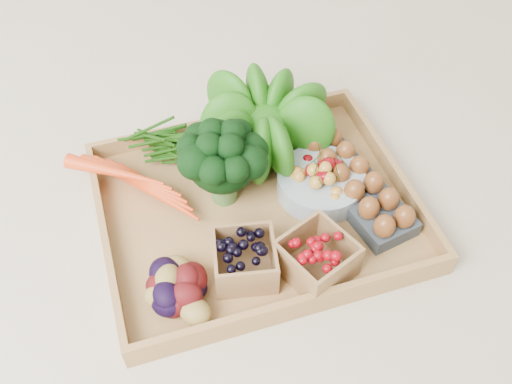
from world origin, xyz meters
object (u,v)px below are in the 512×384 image
object	(u,v)px
broccoli	(223,174)
cherry_bowl	(321,184)
tray	(256,211)
egg_carton	(355,189)

from	to	relation	value
broccoli	cherry_bowl	bearing A→B (deg)	-13.19
broccoli	cherry_bowl	world-z (taller)	broccoli
tray	cherry_bowl	size ratio (longest dim) A/B	3.41
cherry_bowl	broccoli	bearing A→B (deg)	166.81
tray	broccoli	distance (m)	0.09
tray	cherry_bowl	xyz separation A→B (m)	(0.13, 0.00, 0.03)
broccoli	egg_carton	bearing A→B (deg)	-16.16
broccoli	tray	bearing A→B (deg)	-42.48
egg_carton	tray	bearing A→B (deg)	162.14
tray	broccoli	xyz separation A→B (m)	(-0.05, 0.04, 0.07)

